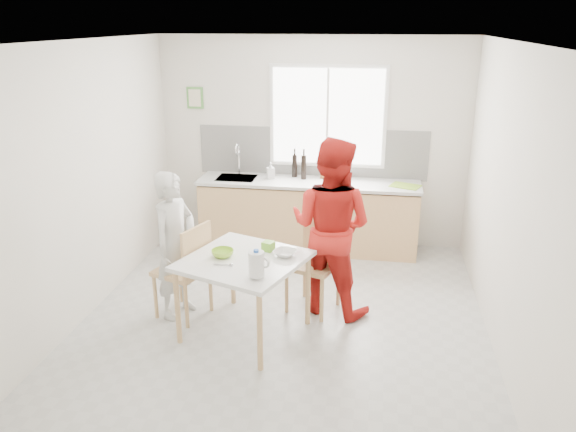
{
  "coord_description": "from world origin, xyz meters",
  "views": [
    {
      "loc": [
        0.85,
        -4.92,
        2.88
      ],
      "look_at": [
        0.02,
        0.2,
        1.05
      ],
      "focal_mm": 35.0,
      "sensor_mm": 36.0,
      "label": 1
    }
  ],
  "objects_px": {
    "dining_table": "(244,267)",
    "milk_jug": "(257,264)",
    "bowl_white": "(285,253)",
    "wine_bottle_b": "(295,166)",
    "chair_far": "(317,257)",
    "wine_bottle_a": "(304,167)",
    "person_red": "(331,227)",
    "chair_left": "(187,267)",
    "bowl_green": "(223,253)",
    "person_white": "(175,245)"
  },
  "relations": [
    {
      "from": "bowl_green",
      "to": "wine_bottle_b",
      "type": "distance_m",
      "value": 2.41
    },
    {
      "from": "chair_far",
      "to": "person_red",
      "type": "bearing_deg",
      "value": 7.62
    },
    {
      "from": "person_white",
      "to": "bowl_green",
      "type": "relative_size",
      "value": 7.22
    },
    {
      "from": "milk_jug",
      "to": "wine_bottle_a",
      "type": "distance_m",
      "value": 2.69
    },
    {
      "from": "dining_table",
      "to": "bowl_white",
      "type": "distance_m",
      "value": 0.4
    },
    {
      "from": "milk_jug",
      "to": "chair_far",
      "type": "bearing_deg",
      "value": 88.62
    },
    {
      "from": "wine_bottle_a",
      "to": "chair_left",
      "type": "bearing_deg",
      "value": -112.95
    },
    {
      "from": "wine_bottle_b",
      "to": "bowl_white",
      "type": "bearing_deg",
      "value": -83.65
    },
    {
      "from": "chair_left",
      "to": "milk_jug",
      "type": "relative_size",
      "value": 4.12
    },
    {
      "from": "chair_far",
      "to": "person_white",
      "type": "bearing_deg",
      "value": -144.57
    },
    {
      "from": "person_red",
      "to": "milk_jug",
      "type": "bearing_deg",
      "value": 81.41
    },
    {
      "from": "wine_bottle_a",
      "to": "person_white",
      "type": "bearing_deg",
      "value": -116.41
    },
    {
      "from": "bowl_green",
      "to": "bowl_white",
      "type": "relative_size",
      "value": 1.0
    },
    {
      "from": "wine_bottle_a",
      "to": "dining_table",
      "type": "bearing_deg",
      "value": -96.1
    },
    {
      "from": "bowl_green",
      "to": "milk_jug",
      "type": "distance_m",
      "value": 0.58
    },
    {
      "from": "person_red",
      "to": "person_white",
      "type": "bearing_deg",
      "value": 32.94
    },
    {
      "from": "bowl_white",
      "to": "wine_bottle_a",
      "type": "distance_m",
      "value": 2.2
    },
    {
      "from": "milk_jug",
      "to": "wine_bottle_a",
      "type": "bearing_deg",
      "value": 109.08
    },
    {
      "from": "person_white",
      "to": "bowl_white",
      "type": "bearing_deg",
      "value": -77.33
    },
    {
      "from": "chair_far",
      "to": "bowl_green",
      "type": "bearing_deg",
      "value": -122.1
    },
    {
      "from": "bowl_green",
      "to": "bowl_white",
      "type": "bearing_deg",
      "value": 11.07
    },
    {
      "from": "chair_left",
      "to": "wine_bottle_b",
      "type": "height_order",
      "value": "wine_bottle_b"
    },
    {
      "from": "chair_left",
      "to": "chair_far",
      "type": "height_order",
      "value": "chair_far"
    },
    {
      "from": "chair_far",
      "to": "person_white",
      "type": "height_order",
      "value": "person_white"
    },
    {
      "from": "person_red",
      "to": "wine_bottle_b",
      "type": "bearing_deg",
      "value": -50.36
    },
    {
      "from": "chair_left",
      "to": "wine_bottle_b",
      "type": "xyz_separation_m",
      "value": [
        0.75,
        2.17,
        0.52
      ]
    },
    {
      "from": "person_red",
      "to": "wine_bottle_a",
      "type": "xyz_separation_m",
      "value": [
        -0.5,
        1.68,
        0.17
      ]
    },
    {
      "from": "dining_table",
      "to": "milk_jug",
      "type": "bearing_deg",
      "value": -60.64
    },
    {
      "from": "wine_bottle_b",
      "to": "bowl_green",
      "type": "bearing_deg",
      "value": -97.66
    },
    {
      "from": "bowl_green",
      "to": "chair_far",
      "type": "bearing_deg",
      "value": 38.01
    },
    {
      "from": "chair_left",
      "to": "milk_jug",
      "type": "bearing_deg",
      "value": 74.4
    },
    {
      "from": "chair_left",
      "to": "person_white",
      "type": "relative_size",
      "value": 0.66
    },
    {
      "from": "chair_left",
      "to": "milk_jug",
      "type": "distance_m",
      "value": 1.1
    },
    {
      "from": "person_red",
      "to": "milk_jug",
      "type": "height_order",
      "value": "person_red"
    },
    {
      "from": "dining_table",
      "to": "chair_far",
      "type": "bearing_deg",
      "value": 47.16
    },
    {
      "from": "dining_table",
      "to": "person_red",
      "type": "height_order",
      "value": "person_red"
    },
    {
      "from": "bowl_white",
      "to": "wine_bottle_b",
      "type": "distance_m",
      "value": 2.3
    },
    {
      "from": "chair_left",
      "to": "bowl_green",
      "type": "xyz_separation_m",
      "value": [
        0.43,
        -0.21,
        0.27
      ]
    },
    {
      "from": "chair_far",
      "to": "wine_bottle_a",
      "type": "height_order",
      "value": "wine_bottle_a"
    },
    {
      "from": "bowl_green",
      "to": "wine_bottle_a",
      "type": "distance_m",
      "value": 2.35
    },
    {
      "from": "chair_left",
      "to": "person_red",
      "type": "height_order",
      "value": "person_red"
    },
    {
      "from": "person_red",
      "to": "milk_jug",
      "type": "distance_m",
      "value": 1.14
    },
    {
      "from": "milk_jug",
      "to": "wine_bottle_a",
      "type": "height_order",
      "value": "wine_bottle_a"
    },
    {
      "from": "person_red",
      "to": "wine_bottle_b",
      "type": "xyz_separation_m",
      "value": [
        -0.64,
        1.77,
        0.16
      ]
    },
    {
      "from": "person_white",
      "to": "dining_table",
      "type": "bearing_deg",
      "value": -90.0
    },
    {
      "from": "person_red",
      "to": "bowl_white",
      "type": "distance_m",
      "value": 0.63
    },
    {
      "from": "bowl_green",
      "to": "wine_bottle_b",
      "type": "bearing_deg",
      "value": 82.34
    },
    {
      "from": "person_red",
      "to": "wine_bottle_b",
      "type": "distance_m",
      "value": 1.89
    },
    {
      "from": "dining_table",
      "to": "chair_far",
      "type": "relative_size",
      "value": 1.28
    },
    {
      "from": "person_white",
      "to": "wine_bottle_a",
      "type": "distance_m",
      "value": 2.3
    }
  ]
}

